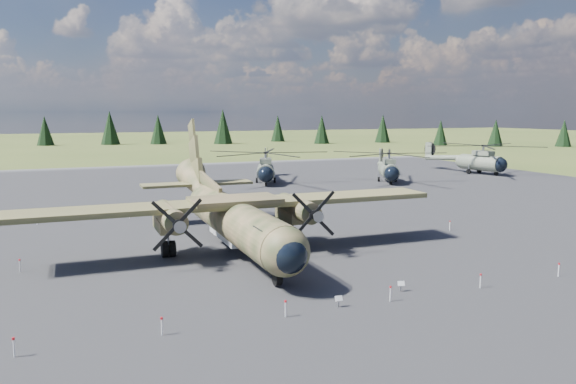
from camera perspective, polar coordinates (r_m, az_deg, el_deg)
name	(u,v)px	position (r m, az deg, el deg)	size (l,w,h in m)	color
ground	(267,248)	(41.61, -2.13, -5.74)	(500.00, 500.00, 0.00)	#5C642C
apron	(229,224)	(50.89, -6.03, -3.21)	(120.00, 120.00, 0.04)	#58585D
transport_plane	(231,211)	(40.97, -5.85, -1.91)	(30.02, 27.33, 9.93)	#384224
helicopter_near	(266,161)	(78.45, -2.29, 3.17)	(22.64, 22.64, 4.50)	slate
helicopter_mid	(389,161)	(80.96, 10.19, 3.11)	(22.50, 22.50, 4.31)	slate
helicopter_far	(481,153)	(95.69, 18.97, 3.75)	(22.12, 23.65, 4.77)	slate
info_placard_left	(339,300)	(29.48, 5.17, -10.83)	(0.39, 0.18, 0.61)	gray
info_placard_right	(401,285)	(32.39, 11.40, -9.20)	(0.42, 0.25, 0.61)	gray
barrier_fence	(262,242)	(41.27, -2.71, -5.13)	(33.12, 29.62, 0.85)	silver
treeline	(145,195)	(35.93, -14.35, -0.25)	(307.53, 301.79, 10.94)	black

